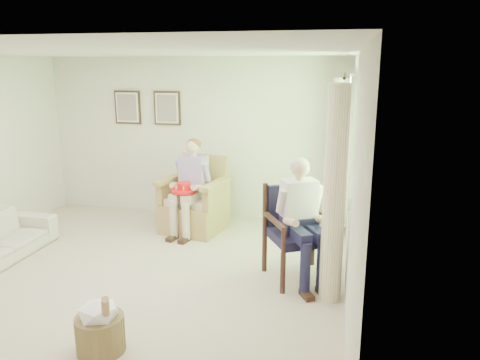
% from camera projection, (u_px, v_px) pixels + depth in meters
% --- Properties ---
extents(floor, '(5.50, 5.50, 0.00)m').
position_uv_depth(floor, '(124.00, 284.00, 5.41)').
color(floor, '#C0B19A').
rests_on(floor, ground).
extents(back_wall, '(5.00, 0.04, 2.60)m').
position_uv_depth(back_wall, '(195.00, 138.00, 7.71)').
color(back_wall, silver).
rests_on(back_wall, ground).
extents(right_wall, '(0.04, 5.50, 2.60)m').
position_uv_depth(right_wall, '(352.00, 188.00, 4.58)').
color(right_wall, silver).
rests_on(right_wall, ground).
extents(ceiling, '(5.00, 5.50, 0.02)m').
position_uv_depth(ceiling, '(109.00, 52.00, 4.79)').
color(ceiling, white).
rests_on(ceiling, back_wall).
extents(window, '(0.13, 2.50, 1.63)m').
position_uv_depth(window, '(349.00, 140.00, 5.65)').
color(window, '#2D6B23').
rests_on(window, right_wall).
extents(curtain_left, '(0.34, 0.34, 2.30)m').
position_uv_depth(curtain_left, '(334.00, 196.00, 4.86)').
color(curtain_left, beige).
rests_on(curtain_left, ground).
extents(curtain_right, '(0.34, 0.34, 2.30)m').
position_uv_depth(curtain_right, '(338.00, 159.00, 6.71)').
color(curtain_right, beige).
rests_on(curtain_right, ground).
extents(framed_print_left, '(0.45, 0.05, 0.55)m').
position_uv_depth(framed_print_left, '(128.00, 107.00, 7.80)').
color(framed_print_left, '#382114').
rests_on(framed_print_left, back_wall).
extents(framed_print_right, '(0.45, 0.05, 0.55)m').
position_uv_depth(framed_print_right, '(167.00, 108.00, 7.65)').
color(framed_print_right, '#382114').
rests_on(framed_print_right, back_wall).
extents(wicker_armchair, '(0.88, 0.87, 1.12)m').
position_uv_depth(wicker_armchair, '(195.00, 207.00, 7.15)').
color(wicker_armchair, tan).
rests_on(wicker_armchair, ground).
extents(wood_armchair, '(0.70, 0.66, 1.08)m').
position_uv_depth(wood_armchair, '(300.00, 228.00, 5.53)').
color(wood_armchair, black).
rests_on(wood_armchair, ground).
extents(person_wicker, '(0.40, 0.63, 1.39)m').
position_uv_depth(person_wicker, '(191.00, 180.00, 6.90)').
color(person_wicker, beige).
rests_on(person_wicker, ground).
extents(person_dark, '(0.40, 0.62, 1.43)m').
position_uv_depth(person_dark, '(300.00, 212.00, 5.30)').
color(person_dark, '#1B1B3B').
rests_on(person_dark, ground).
extents(red_hat, '(0.36, 0.36, 0.14)m').
position_uv_depth(red_hat, '(184.00, 189.00, 6.74)').
color(red_hat, red).
rests_on(red_hat, person_wicker).
extents(hatbox, '(0.50, 0.50, 0.63)m').
position_uv_depth(hatbox, '(100.00, 326.00, 4.10)').
color(hatbox, '#A28558').
rests_on(hatbox, ground).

